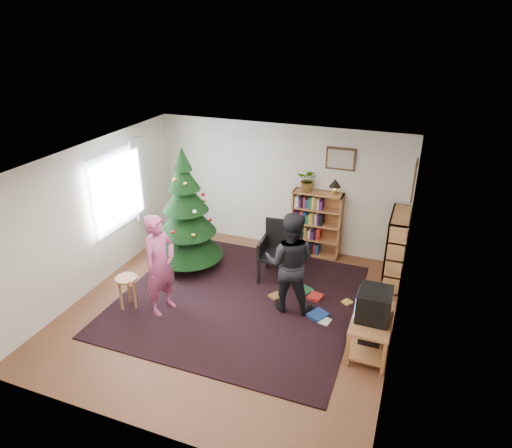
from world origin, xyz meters
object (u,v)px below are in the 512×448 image
(bookshelf_right, at_px, (396,248))
(picture_right, at_px, (415,180))
(tv_stand, at_px, (371,330))
(armchair, at_px, (279,248))
(person_standing, at_px, (160,265))
(table_lamp, at_px, (335,184))
(person_by_chair, at_px, (290,263))
(christmas_tree, at_px, (187,220))
(stool, at_px, (127,284))
(crt_tv, at_px, (374,304))
(picture_back, at_px, (341,159))
(bookshelf_back, at_px, (317,223))
(potted_plant, at_px, (309,180))

(bookshelf_right, bearing_deg, picture_right, -120.84)
(tv_stand, relative_size, armchair, 0.90)
(bookshelf_right, height_order, armchair, bookshelf_right)
(tv_stand, bearing_deg, person_standing, -176.27)
(table_lamp, bearing_deg, person_by_chair, -97.36)
(christmas_tree, bearing_deg, armchair, 8.63)
(table_lamp, bearing_deg, person_standing, -127.82)
(christmas_tree, xyz_separation_m, table_lamp, (2.40, 1.33, 0.54))
(christmas_tree, relative_size, stool, 4.05)
(crt_tv, xyz_separation_m, armchair, (-1.82, 1.44, -0.19))
(picture_back, relative_size, bookshelf_back, 0.42)
(picture_right, bearing_deg, christmas_tree, -168.96)
(picture_back, distance_m, christmas_tree, 3.01)
(person_by_chair, bearing_deg, christmas_tree, -23.10)
(crt_tv, distance_m, stool, 3.81)
(person_by_chair, distance_m, table_lamp, 2.08)
(christmas_tree, distance_m, armchair, 1.76)
(armchair, bearing_deg, bookshelf_back, 66.32)
(stool, relative_size, potted_plant, 1.29)
(christmas_tree, height_order, bookshelf_back, christmas_tree)
(bookshelf_back, height_order, person_by_chair, person_by_chair)
(armchair, relative_size, person_by_chair, 0.63)
(picture_back, bearing_deg, tv_stand, -67.97)
(armchair, height_order, person_standing, person_standing)
(person_standing, bearing_deg, bookshelf_back, -21.17)
(christmas_tree, distance_m, bookshelf_back, 2.50)
(picture_right, bearing_deg, potted_plant, 162.49)
(bookshelf_right, bearing_deg, person_by_chair, 134.23)
(picture_right, xyz_separation_m, armchair, (-2.08, -0.48, -1.37))
(crt_tv, xyz_separation_m, person_by_chair, (-1.37, 0.55, 0.08))
(christmas_tree, relative_size, table_lamp, 7.70)
(stool, bearing_deg, bookshelf_back, 50.45)
(picture_back, xyz_separation_m, bookshelf_right, (1.19, -0.64, -1.29))
(crt_tv, bearing_deg, christmas_tree, 161.38)
(potted_plant, bearing_deg, tv_stand, -57.24)
(armchair, relative_size, stool, 1.86)
(bookshelf_back, bearing_deg, table_lamp, 0.00)
(person_by_chair, bearing_deg, bookshelf_back, -95.33)
(tv_stand, distance_m, armchair, 2.34)
(crt_tv, distance_m, person_standing, 3.23)
(christmas_tree, relative_size, bookshelf_back, 1.78)
(potted_plant, bearing_deg, person_by_chair, -82.81)
(stool, height_order, potted_plant, potted_plant)
(crt_tv, height_order, stool, crt_tv)
(bookshelf_back, distance_m, crt_tv, 2.88)
(person_by_chair, height_order, table_lamp, person_by_chair)
(christmas_tree, xyz_separation_m, stool, (-0.27, -1.54, -0.52))
(stool, bearing_deg, person_standing, 15.01)
(picture_right, height_order, potted_plant, picture_right)
(potted_plant, xyz_separation_m, table_lamp, (0.50, 0.00, -0.02))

